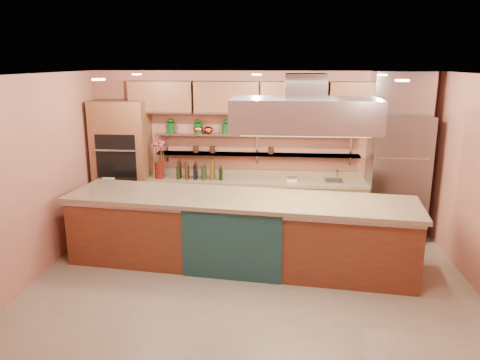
# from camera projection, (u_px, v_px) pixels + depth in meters

# --- Properties ---
(floor) EXTENTS (6.00, 5.00, 0.02)m
(floor) POSITION_uv_depth(u_px,v_px,m) (250.00, 286.00, 6.36)
(floor) COLOR gray
(floor) RESTS_ON ground
(ceiling) EXTENTS (6.00, 5.00, 0.02)m
(ceiling) POSITION_uv_depth(u_px,v_px,m) (251.00, 75.00, 5.67)
(ceiling) COLOR black
(ceiling) RESTS_ON wall_back
(wall_back) EXTENTS (6.00, 0.04, 2.80)m
(wall_back) POSITION_uv_depth(u_px,v_px,m) (260.00, 150.00, 8.43)
(wall_back) COLOR #BE6F5A
(wall_back) RESTS_ON floor
(wall_front) EXTENTS (6.00, 0.04, 2.80)m
(wall_front) POSITION_uv_depth(u_px,v_px,m) (228.00, 270.00, 3.60)
(wall_front) COLOR #BE6F5A
(wall_front) RESTS_ON floor
(wall_left) EXTENTS (0.04, 5.00, 2.80)m
(wall_left) POSITION_uv_depth(u_px,v_px,m) (28.00, 181.00, 6.28)
(wall_left) COLOR #BE6F5A
(wall_left) RESTS_ON floor
(oven_stack) EXTENTS (0.95, 0.64, 2.30)m
(oven_stack) POSITION_uv_depth(u_px,v_px,m) (123.00, 165.00, 8.40)
(oven_stack) COLOR brown
(oven_stack) RESTS_ON floor
(refrigerator) EXTENTS (0.95, 0.72, 2.10)m
(refrigerator) POSITION_uv_depth(u_px,v_px,m) (397.00, 177.00, 7.96)
(refrigerator) COLOR gray
(refrigerator) RESTS_ON floor
(back_counter) EXTENTS (3.84, 0.64, 0.93)m
(back_counter) POSITION_uv_depth(u_px,v_px,m) (256.00, 205.00, 8.37)
(back_counter) COLOR #9E895E
(back_counter) RESTS_ON floor
(wall_shelf_lower) EXTENTS (3.60, 0.26, 0.03)m
(wall_shelf_lower) POSITION_uv_depth(u_px,v_px,m) (257.00, 154.00, 8.32)
(wall_shelf_lower) COLOR #ABADB2
(wall_shelf_lower) RESTS_ON wall_back
(wall_shelf_upper) EXTENTS (3.60, 0.26, 0.03)m
(wall_shelf_upper) POSITION_uv_depth(u_px,v_px,m) (257.00, 135.00, 8.23)
(wall_shelf_upper) COLOR #ABADB2
(wall_shelf_upper) RESTS_ON wall_back
(upper_cabinets) EXTENTS (4.60, 0.36, 0.55)m
(upper_cabinets) POSITION_uv_depth(u_px,v_px,m) (260.00, 98.00, 8.02)
(upper_cabinets) COLOR brown
(upper_cabinets) RESTS_ON wall_back
(range_hood) EXTENTS (2.00, 1.00, 0.45)m
(range_hood) POSITION_uv_depth(u_px,v_px,m) (304.00, 115.00, 6.41)
(range_hood) COLOR #ABADB2
(range_hood) RESTS_ON ceiling
(ceiling_downlights) EXTENTS (4.00, 2.80, 0.02)m
(ceiling_downlights) POSITION_uv_depth(u_px,v_px,m) (252.00, 77.00, 5.87)
(ceiling_downlights) COLOR #FFE5A5
(ceiling_downlights) RESTS_ON ceiling
(island) EXTENTS (5.09, 1.63, 1.04)m
(island) POSITION_uv_depth(u_px,v_px,m) (239.00, 231.00, 6.91)
(island) COLOR brown
(island) RESTS_ON floor
(flower_vase) EXTENTS (0.22, 0.22, 0.29)m
(flower_vase) POSITION_uv_depth(u_px,v_px,m) (159.00, 170.00, 8.33)
(flower_vase) COLOR #59110D
(flower_vase) RESTS_ON back_counter
(oil_bottle_cluster) EXTENTS (0.91, 0.57, 0.28)m
(oil_bottle_cluster) POSITION_uv_depth(u_px,v_px,m) (200.00, 171.00, 8.26)
(oil_bottle_cluster) COLOR black
(oil_bottle_cluster) RESTS_ON back_counter
(kitchen_scale) EXTENTS (0.18, 0.15, 0.09)m
(kitchen_scale) POSITION_uv_depth(u_px,v_px,m) (292.00, 178.00, 8.14)
(kitchen_scale) COLOR silver
(kitchen_scale) RESTS_ON back_counter
(bar_faucet) EXTENTS (0.04, 0.04, 0.21)m
(bar_faucet) POSITION_uv_depth(u_px,v_px,m) (337.00, 175.00, 8.16)
(bar_faucet) COLOR silver
(bar_faucet) RESTS_ON back_counter
(copper_kettle) EXTENTS (0.18, 0.18, 0.13)m
(copper_kettle) POSITION_uv_depth(u_px,v_px,m) (209.00, 130.00, 8.29)
(copper_kettle) COLOR #C14E2C
(copper_kettle) RESTS_ON wall_shelf_upper
(green_canister) EXTENTS (0.19, 0.19, 0.18)m
(green_canister) POSITION_uv_depth(u_px,v_px,m) (232.00, 128.00, 8.24)
(green_canister) COLOR #0D3F13
(green_canister) RESTS_ON wall_shelf_upper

